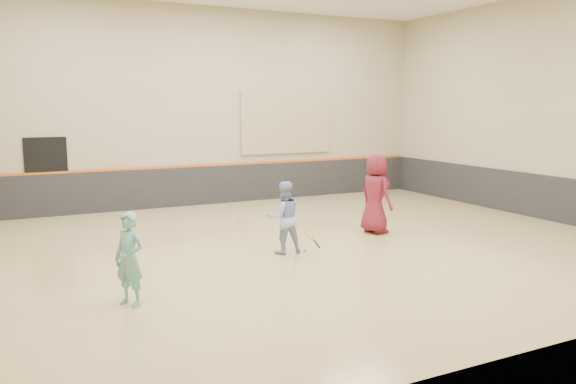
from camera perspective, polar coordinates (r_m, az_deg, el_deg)
name	(u,v)px	position (r m, az deg, el deg)	size (l,w,h in m)	color
room	(291,210)	(12.08, 0.33, -1.88)	(15.04, 12.04, 6.22)	tan
wainscot_back	(205,185)	(17.59, -8.40, 0.68)	(14.90, 0.04, 1.20)	#232326
wainscot_right	(535,196)	(16.80, 23.77, -0.35)	(0.04, 11.90, 1.20)	#232326
accent_stripe	(205,165)	(17.50, -8.44, 2.68)	(14.90, 0.03, 0.06)	#D85914
acoustic_panel	(286,123)	(18.46, -0.16, 7.07)	(3.20, 0.08, 2.00)	tan
doorway	(47,177)	(16.73, -23.28, 1.37)	(1.10, 0.05, 2.20)	black
girl	(129,259)	(8.94, -15.82, -6.57)	(0.53, 0.35, 1.46)	#68B4A2
instructor	(284,217)	(11.61, -0.41, -2.60)	(0.73, 0.57, 1.51)	#8FABDE
young_man	(376,194)	(13.62, 8.89, -0.17)	(0.93, 0.61, 1.91)	maroon
held_racket	(309,234)	(11.46, 2.14, -4.24)	(0.44, 0.44, 0.48)	#9DCB2C
spare_racket	(231,220)	(15.01, -5.84, -2.82)	(0.60, 0.60, 0.09)	#ABD72F
ball_under_racket	(305,250)	(11.89, 1.76, -5.91)	(0.07, 0.07, 0.07)	#BFD230
ball_in_hand	(383,183)	(13.50, 9.64, 0.89)	(0.07, 0.07, 0.07)	gold
ball_beside_spare	(207,233)	(13.53, -8.22, -4.19)	(0.07, 0.07, 0.07)	yellow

